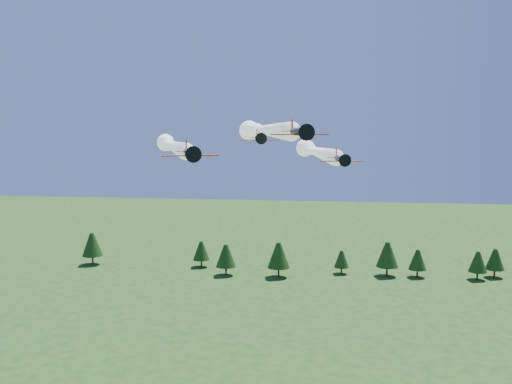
# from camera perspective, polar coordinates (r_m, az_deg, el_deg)

# --- Properties ---
(plane_lead) EXTENTS (16.49, 40.36, 3.70)m
(plane_lead) POSITION_cam_1_polar(r_m,az_deg,el_deg) (93.37, 0.70, 6.24)
(plane_lead) COLOR black
(plane_lead) RESTS_ON ground
(plane_left) EXTENTS (22.38, 48.97, 3.70)m
(plane_left) POSITION_cam_1_polar(r_m,az_deg,el_deg) (108.33, -8.48, 4.64)
(plane_left) COLOR black
(plane_left) RESTS_ON ground
(plane_right) EXTENTS (12.40, 44.56, 3.70)m
(plane_right) POSITION_cam_1_polar(r_m,az_deg,el_deg) (109.74, 5.80, 4.12)
(plane_right) COLOR black
(plane_right) RESTS_ON ground
(plane_slot) EXTENTS (6.53, 7.19, 2.28)m
(plane_slot) POSITION_cam_1_polar(r_m,az_deg,el_deg) (91.31, 0.29, 5.42)
(plane_slot) COLOR black
(plane_slot) RESTS_ON ground
(treeline) EXTENTS (163.41, 17.05, 11.86)m
(treeline) POSITION_cam_1_polar(r_m,az_deg,el_deg) (198.40, 6.82, -6.29)
(treeline) COLOR #382314
(treeline) RESTS_ON ground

